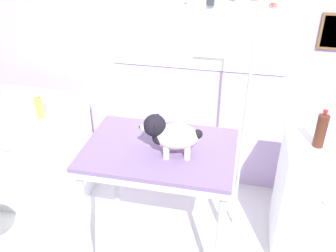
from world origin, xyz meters
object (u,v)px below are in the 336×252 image
(dog, at_px, (170,134))
(soda_bottle, at_px, (321,130))
(counter_left, at_px, (36,152))
(cabinet_right, at_px, (327,200))
(grooming_table, at_px, (160,160))
(grooming_arm, at_px, (242,137))
(conditioner_bottle, at_px, (39,106))

(dog, relative_size, soda_bottle, 1.44)
(counter_left, bearing_deg, soda_bottle, -3.00)
(cabinet_right, height_order, soda_bottle, soda_bottle)
(grooming_table, xyz_separation_m, dog, (0.08, -0.06, 0.24))
(grooming_arm, height_order, cabinet_right, grooming_arm)
(grooming_table, bearing_deg, cabinet_right, 14.00)
(grooming_arm, height_order, conditioner_bottle, grooming_arm)
(counter_left, xyz_separation_m, conditioner_bottle, (0.24, -0.19, 0.56))
(grooming_arm, bearing_deg, soda_bottle, -11.12)
(grooming_table, height_order, grooming_arm, grooming_arm)
(counter_left, distance_m, soda_bottle, 2.24)
(grooming_table, distance_m, cabinet_right, 1.24)
(grooming_arm, distance_m, conditioner_bottle, 1.46)
(grooming_arm, xyz_separation_m, counter_left, (-1.68, 0.02, -0.38))
(conditioner_bottle, bearing_deg, counter_left, 141.23)
(counter_left, bearing_deg, grooming_arm, -0.59)
(grooming_table, relative_size, conditioner_bottle, 4.38)
(dog, bearing_deg, grooming_table, 142.73)
(dog, height_order, cabinet_right, dog)
(dog, bearing_deg, cabinet_right, 18.09)
(dog, distance_m, cabinet_right, 1.28)
(cabinet_right, bearing_deg, grooming_arm, 172.80)
(counter_left, height_order, cabinet_right, counter_left)
(dog, height_order, conditioner_bottle, dog)
(cabinet_right, bearing_deg, dog, -161.91)
(grooming_arm, distance_m, dog, 0.64)
(cabinet_right, bearing_deg, grooming_table, -166.00)
(counter_left, distance_m, conditioner_bottle, 0.63)
(grooming_arm, height_order, dog, grooming_arm)
(counter_left, relative_size, cabinet_right, 1.02)
(grooming_table, height_order, dog, dog)
(grooming_table, xyz_separation_m, cabinet_right, (1.15, 0.29, -0.37))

